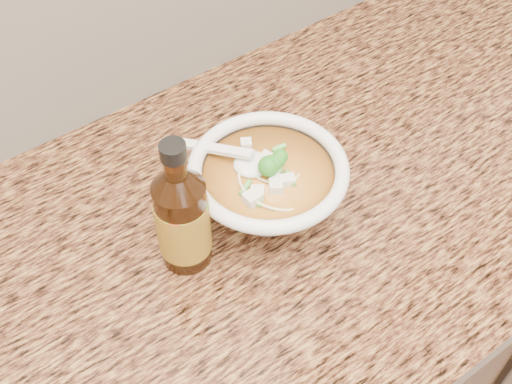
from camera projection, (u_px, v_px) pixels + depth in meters
counter_slab at (112, 303)px, 0.83m from camera, size 4.00×0.68×0.04m
soup_bowl at (268, 188)px, 0.87m from camera, size 0.21×0.23×0.12m
hot_sauce_bottle at (182, 219)px, 0.80m from camera, size 0.07×0.07×0.21m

